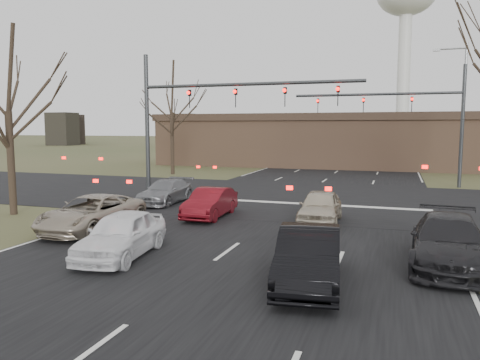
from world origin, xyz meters
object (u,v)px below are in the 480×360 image
Objects in this scene: car_charcoal_sedan at (448,242)px; building at (366,140)px; car_red_ahead at (210,203)px; car_black_hatch at (309,257)px; car_silver_suv at (92,213)px; mast_arm_far at (417,111)px; car_white_sedan at (121,234)px; water_tower at (406,3)px; car_grey_ahead at (166,192)px; streetlight_right_far at (461,105)px; mast_arm_near at (200,107)px; car_silver_ahead at (320,207)px.

building is at bearing 101.06° from car_charcoal_sedan.
car_black_hatch is at bearing -54.26° from car_red_ahead.
car_silver_suv reaches higher than car_red_ahead.
mast_arm_far is 2.56× the size of car_black_hatch.
water_tower is at bearing 78.55° from car_white_sedan.
car_grey_ahead is (-12.39, -108.93, -34.86)m from water_tower.
streetlight_right_far is 2.43× the size of car_white_sedan.
car_red_ahead is (3.29, 3.95, -0.03)m from car_silver_suv.
mast_arm_far is 23.76m from car_white_sedan.
mast_arm_near is at bearing 116.62° from car_black_hatch.
mast_arm_far is 2.85× the size of car_red_ahead.
car_silver_ahead is (8.48, -2.58, 0.07)m from car_grey_ahead.
car_charcoal_sedan is at bearing -38.80° from mast_arm_near.
car_silver_suv is at bearing -95.07° from mast_arm_near.
water_tower is at bearing 85.50° from car_silver_ahead.
car_black_hatch is (8.23, -12.23, -4.36)m from mast_arm_near.
car_red_ahead is (3.68, -2.85, 0.03)m from car_grey_ahead.
mast_arm_far reaches higher than car_silver_suv.
car_silver_ahead is (-0.91, 7.73, -0.03)m from car_black_hatch.
car_white_sedan is (2.33, -11.53, -4.37)m from mast_arm_near.
mast_arm_near reaches higher than car_white_sedan.
car_silver_ahead is at bearing 47.47° from car_white_sedan.
mast_arm_far is 2.25× the size of car_charcoal_sedan.
streetlight_right_far is at bearing -56.35° from building.
water_tower reaches higher than building.
building is at bearing 71.93° from car_grey_ahead.
car_white_sedan is 0.95× the size of car_black_hatch.
streetlight_right_far is 22.92m from car_grey_ahead.
car_white_sedan is at bearing -163.78° from car_charcoal_sedan.
car_white_sedan is 0.98× the size of car_grey_ahead.
car_silver_suv is 1.18× the size of car_white_sedan.
building is 34.78m from car_charcoal_sedan.
streetlight_right_far is (7.32, -11.00, 2.92)m from building.
water_tower is 4.00× the size of mast_arm_far.
car_red_ahead is at bearing -122.67° from streetlight_right_far.
mast_arm_far is at bearing 94.55° from car_charcoal_sedan.
car_white_sedan reaches higher than car_grey_ahead.
mast_arm_far is (4.18, -15.00, 2.35)m from building.
car_red_ahead is (-8.90, -14.77, -4.37)m from mast_arm_far.
car_grey_ahead is (-15.71, -15.93, -4.97)m from streetlight_right_far.
car_red_ahead is (-12.04, -18.77, -4.94)m from streetlight_right_far.
streetlight_right_far reaches higher than car_grey_ahead.
car_silver_ahead is (4.99, 7.02, -0.02)m from car_white_sedan.
building is at bearing 73.87° from mast_arm_near.
mast_arm_near is 15.67m from car_charcoal_sedan.
water_tower is at bearing 83.81° from car_red_ahead.
building is 29.57m from car_silver_ahead.
mast_arm_near is at bearing 94.28° from car_white_sedan.
car_charcoal_sedan is (9.40, 2.10, 0.02)m from car_white_sedan.
mast_arm_near is 1.09× the size of mast_arm_far.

